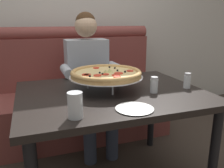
% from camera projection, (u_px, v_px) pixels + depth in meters
% --- Properties ---
extents(back_wall_with_window, '(6.00, 0.12, 2.80)m').
position_uv_depth(back_wall_with_window, '(69.00, 2.00, 2.81)').
color(back_wall_with_window, beige).
rests_on(back_wall_with_window, ground_plane).
extents(booth_bench, '(1.69, 0.78, 1.13)m').
position_uv_depth(booth_bench, '(83.00, 96.00, 2.56)').
color(booth_bench, brown).
rests_on(booth_bench, ground_plane).
extents(dining_table, '(1.24, 0.96, 0.73)m').
position_uv_depth(dining_table, '(112.00, 103.00, 1.63)').
color(dining_table, black).
rests_on(dining_table, ground_plane).
extents(diner_main, '(0.54, 0.64, 1.27)m').
position_uv_depth(diner_main, '(89.00, 73.00, 2.24)').
color(diner_main, '#2D3342').
rests_on(diner_main, ground_plane).
extents(pizza, '(0.51, 0.51, 0.14)m').
position_uv_depth(pizza, '(106.00, 74.00, 1.63)').
color(pizza, silver).
rests_on(pizza, dining_table).
extents(shaker_oregano, '(0.05, 0.05, 0.11)m').
position_uv_depth(shaker_oregano, '(154.00, 86.00, 1.57)').
color(shaker_oregano, white).
rests_on(shaker_oregano, dining_table).
extents(shaker_parmesan, '(0.05, 0.05, 0.11)m').
position_uv_depth(shaker_parmesan, '(187.00, 82.00, 1.68)').
color(shaker_parmesan, white).
rests_on(shaker_parmesan, dining_table).
extents(plate_near_left, '(0.21, 0.21, 0.02)m').
position_uv_depth(plate_near_left, '(135.00, 107.00, 1.28)').
color(plate_near_left, white).
rests_on(plate_near_left, dining_table).
extents(drinking_glass, '(0.08, 0.08, 0.13)m').
position_uv_depth(drinking_glass, '(75.00, 107.00, 1.16)').
color(drinking_glass, silver).
rests_on(drinking_glass, dining_table).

